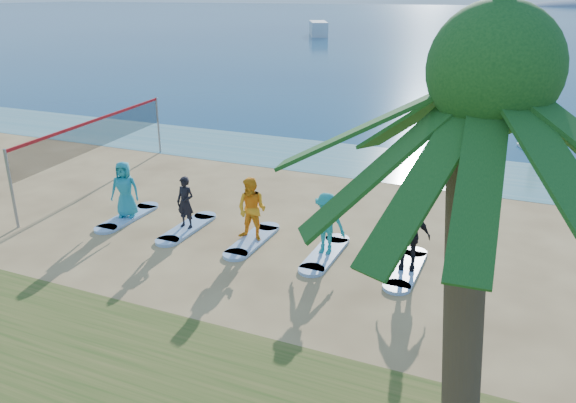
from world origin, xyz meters
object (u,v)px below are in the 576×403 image
at_px(paddleboarder, 539,132).
at_px(surfboard_0, 128,217).
at_px(student_3, 326,223).
at_px(palm_tree, 493,74).
at_px(student_4, 409,235).
at_px(surfboard_1, 187,228).
at_px(surfboard_2, 253,240).
at_px(boat_offshore_a, 318,36).
at_px(student_0, 125,189).
at_px(paddleboard, 536,152).
at_px(surfboard_4, 406,269).
at_px(student_1, 185,202).
at_px(student_2, 252,209).
at_px(volleyball_net, 97,134).
at_px(surfboard_3, 325,254).

height_order(paddleboarder, surfboard_0, paddleboarder).
bearing_deg(student_3, palm_tree, -57.46).
distance_m(student_3, student_4, 2.25).
bearing_deg(surfboard_1, surfboard_2, 0.00).
bearing_deg(student_4, boat_offshore_a, 106.30).
bearing_deg(palm_tree, boat_offshore_a, 111.85).
xyz_separation_m(surfboard_1, student_3, (4.50, -0.00, 0.91)).
relative_size(paddleboarder, student_0, 0.98).
bearing_deg(paddleboarder, surfboard_2, 130.80).
distance_m(palm_tree, paddleboarder, 20.68).
xyz_separation_m(paddleboard, boat_offshore_a, (-34.23, 63.00, -0.06)).
xyz_separation_m(surfboard_1, surfboard_4, (6.74, 0.00, 0.00)).
bearing_deg(surfboard_0, paddleboard, 48.70).
distance_m(paddleboard, student_1, 16.64).
bearing_deg(student_2, surfboard_2, 90.92).
distance_m(palm_tree, student_4, 8.43).
xyz_separation_m(boat_offshore_a, surfboard_0, (22.34, -76.54, 0.04)).
bearing_deg(surfboard_4, student_3, -180.00).
bearing_deg(volleyball_net, student_0, -38.32).
distance_m(student_0, student_2, 4.50).
bearing_deg(student_3, paddleboard, 68.77).
bearing_deg(palm_tree, volleyball_net, 147.46).
distance_m(paddleboard, surfboard_2, 15.43).
height_order(volleyball_net, student_4, volleyball_net).
bearing_deg(student_1, palm_tree, -32.78).
height_order(paddleboarder, student_4, student_4).
distance_m(boat_offshore_a, surfboard_3, 81.87).
distance_m(surfboard_0, student_1, 2.40).
distance_m(student_0, surfboard_1, 2.44).
distance_m(paddleboard, student_2, 15.46).
relative_size(surfboard_1, surfboard_2, 1.00).
xyz_separation_m(boat_offshore_a, student_4, (31.33, -76.54, 1.01)).
bearing_deg(student_0, student_2, -21.12).
bearing_deg(boat_offshore_a, palm_tree, -92.92).
bearing_deg(student_4, student_0, 174.04).
relative_size(surfboard_0, student_4, 1.20).
relative_size(volleyball_net, student_2, 4.86).
bearing_deg(surfboard_1, surfboard_0, 180.00).
bearing_deg(student_2, surfboard_4, 0.92).
relative_size(student_0, student_1, 1.13).
bearing_deg(surfboard_4, paddleboard, 77.91).
bearing_deg(palm_tree, student_4, 106.84).
height_order(paddleboarder, boat_offshore_a, paddleboarder).
xyz_separation_m(student_0, surfboard_4, (8.99, 0.00, -0.95)).
distance_m(surfboard_1, surfboard_3, 4.50).
xyz_separation_m(palm_tree, surfboard_3, (-4.22, 6.51, -5.94)).
relative_size(paddleboarder, student_2, 0.95).
bearing_deg(student_4, surfboard_4, 84.04).
relative_size(paddleboard, student_3, 1.73).
xyz_separation_m(volleyball_net, surfboard_3, (9.94, -2.52, -1.86)).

